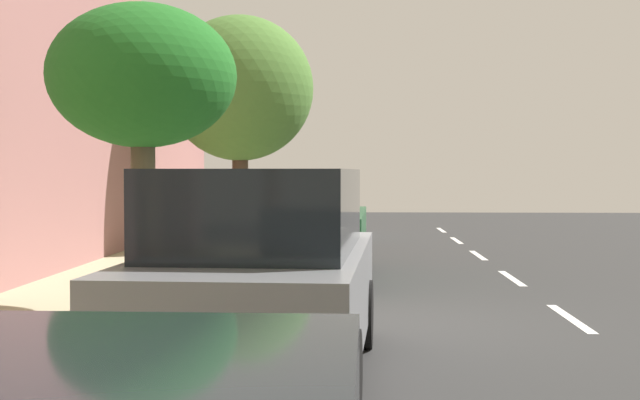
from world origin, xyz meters
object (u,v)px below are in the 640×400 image
Objects in this scene: parked_suv_green_second at (312,223)px; pedestrian_on_phone at (228,201)px; street_tree_near_cyclist at (240,89)px; street_tree_mid_block at (142,79)px; bicycle_at_curb at (298,239)px; cyclist_with_backpack at (290,208)px; parked_sedan_white_nearest at (327,211)px; parked_suv_grey_mid at (264,271)px.

parked_suv_green_second is 8.73m from pedestrian_on_phone.
street_tree_near_cyclist reaches higher than street_tree_mid_block.
street_tree_near_cyclist is at bearing -15.34° from bicycle_at_curb.
street_tree_near_cyclist is (2.00, -4.97, 2.92)m from parked_suv_green_second.
street_tree_near_cyclist is 4.41m from pedestrian_on_phone.
parked_sedan_white_nearest is at bearing -98.12° from cyclist_with_backpack.
parked_suv_grey_mid is at bearing 122.35° from street_tree_mid_block.
parked_suv_green_second is (-0.08, 10.10, 0.27)m from parked_sedan_white_nearest.
cyclist_with_backpack is (0.22, -0.45, 0.73)m from bicycle_at_curb.
cyclist_with_backpack is at bearing -97.26° from street_tree_mid_block.
parked_suv_grey_mid is 15.90m from pedestrian_on_phone.
parked_suv_green_second is 6.10m from street_tree_near_cyclist.
street_tree_near_cyclist is 1.39× the size of street_tree_mid_block.
street_tree_mid_block reaches higher than parked_sedan_white_nearest.
bicycle_at_curb is at bearing -87.63° from parked_suv_grey_mid.
street_tree_mid_block reaches higher than parked_suv_green_second.
parked_suv_green_second is 7.41m from parked_suv_grey_mid.
parked_suv_grey_mid is 12.86m from street_tree_near_cyclist.
parked_sedan_white_nearest is 2.61× the size of pedestrian_on_phone.
street_tree_near_cyclist is 3.24× the size of pedestrian_on_phone.
parked_sedan_white_nearest is at bearing -146.09° from pedestrian_on_phone.
street_tree_near_cyclist is at bearing 103.88° from pedestrian_on_phone.
street_tree_near_cyclist reaches higher than cyclist_with_backpack.
parked_suv_green_second is 5.28m from street_tree_mid_block.
parked_suv_green_second is 0.99× the size of parked_suv_grey_mid.
pedestrian_on_phone is at bearing -58.74° from bicycle_at_curb.
street_tree_mid_block is at bearing 65.47° from parked_suv_green_second.
pedestrian_on_phone is (0.81, -12.64, -2.05)m from street_tree_mid_block.
pedestrian_on_phone is at bearing -58.12° from cyclist_with_backpack.
bicycle_at_curb is 9.50m from street_tree_mid_block.
cyclist_with_backpack is 0.44× the size of street_tree_mid_block.
parked_sedan_white_nearest is at bearing -89.56° from parked_suv_green_second.
pedestrian_on_phone reaches higher than cyclist_with_backpack.
parked_suv_green_second is at bearing 99.05° from cyclist_with_backpack.
parked_suv_grey_mid is 1.20× the size of street_tree_mid_block.
cyclist_with_backpack reaches higher than bicycle_at_curb.
street_tree_mid_block is (1.92, -3.03, 2.15)m from parked_suv_grey_mid.
parked_suv_green_second is 4.66m from bicycle_at_curb.
street_tree_near_cyclist reaches higher than parked_sedan_white_nearest.
parked_suv_grey_mid is 12.02m from bicycle_at_curb.
pedestrian_on_phone is at bearing -80.11° from parked_suv_grey_mid.
pedestrian_on_phone is at bearing -76.12° from street_tree_near_cyclist.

